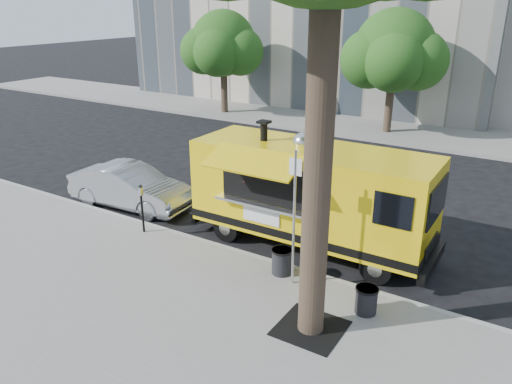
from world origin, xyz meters
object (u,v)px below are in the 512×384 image
(sign_post, at_px, (294,211))
(trash_bin_right, at_px, (366,299))
(food_truck, at_px, (309,193))
(sedan, at_px, (130,187))
(far_tree_b, at_px, (394,50))
(far_tree_a, at_px, (223,43))
(trash_bin_left, at_px, (282,261))
(parking_meter, at_px, (142,203))

(sign_post, height_order, trash_bin_right, sign_post)
(food_truck, distance_m, sedan, 5.80)
(sign_post, bearing_deg, far_tree_b, 100.15)
(far_tree_a, height_order, far_tree_b, far_tree_b)
(trash_bin_left, bearing_deg, far_tree_b, 98.73)
(far_tree_b, relative_size, trash_bin_right, 9.98)
(far_tree_b, relative_size, trash_bin_left, 9.36)
(food_truck, bearing_deg, trash_bin_left, -82.96)
(trash_bin_right, bearing_deg, trash_bin_left, 167.87)
(sign_post, xyz_separation_m, sedan, (-6.35, 1.55, -1.21))
(far_tree_b, distance_m, trash_bin_left, 14.56)
(sign_post, relative_size, food_truck, 0.48)
(parking_meter, distance_m, food_truck, 4.35)
(sign_post, height_order, food_truck, sign_post)
(far_tree_a, relative_size, food_truck, 0.85)
(far_tree_b, bearing_deg, sedan, -106.66)
(far_tree_a, height_order, sedan, far_tree_a)
(far_tree_a, bearing_deg, trash_bin_right, -46.62)
(far_tree_a, distance_m, trash_bin_right, 19.63)
(far_tree_a, xyz_separation_m, trash_bin_left, (11.15, -13.60, -3.31))
(far_tree_b, height_order, sedan, far_tree_b)
(parking_meter, xyz_separation_m, sedan, (-1.80, 1.35, -0.34))
(sign_post, bearing_deg, sedan, 166.28)
(trash_bin_right, bearing_deg, far_tree_a, 133.38)
(sign_post, distance_m, sedan, 6.65)
(trash_bin_left, relative_size, trash_bin_right, 1.07)
(food_truck, relative_size, trash_bin_right, 11.37)
(sign_post, distance_m, parking_meter, 4.64)
(sign_post, distance_m, trash_bin_right, 2.24)
(trash_bin_left, height_order, trash_bin_right, trash_bin_left)
(sign_post, height_order, sedan, sign_post)
(parking_meter, bearing_deg, food_truck, 24.90)
(parking_meter, height_order, sedan, parking_meter)
(sign_post, height_order, parking_meter, sign_post)
(parking_meter, height_order, food_truck, food_truck)
(far_tree_a, relative_size, sign_post, 1.79)
(sign_post, relative_size, trash_bin_right, 5.44)
(trash_bin_right, bearing_deg, far_tree_b, 106.52)
(far_tree_b, xyz_separation_m, sign_post, (2.55, -14.25, -1.98))
(sign_post, relative_size, sedan, 0.77)
(far_tree_a, relative_size, parking_meter, 4.01)
(food_truck, distance_m, trash_bin_right, 3.40)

